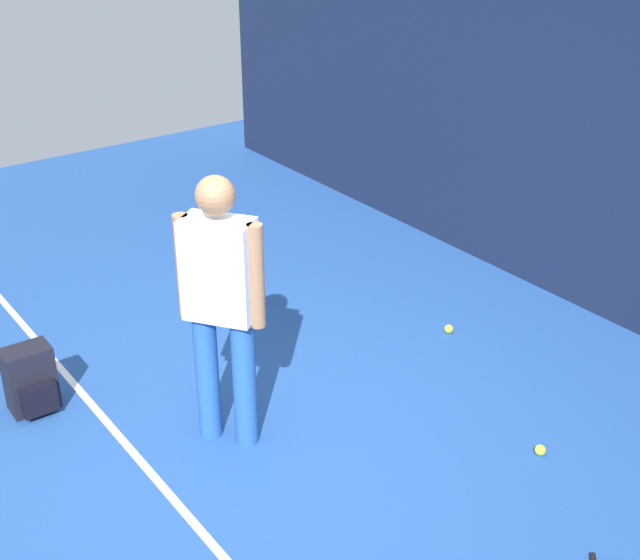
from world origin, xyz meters
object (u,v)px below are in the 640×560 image
object	(u,v)px
tennis_ball_near_player	(449,329)
tennis_ball_by_fence	(540,450)
tennis_player	(221,298)
backpack	(31,381)

from	to	relation	value
tennis_ball_near_player	tennis_ball_by_fence	world-z (taller)	same
tennis_ball_near_player	tennis_ball_by_fence	bearing A→B (deg)	-22.56
tennis_ball_near_player	tennis_player	bearing A→B (deg)	-86.48
tennis_ball_by_fence	tennis_player	bearing A→B (deg)	-131.58
backpack	tennis_player	bearing A→B (deg)	-48.76
tennis_ball_by_fence	backpack	bearing A→B (deg)	-134.90
backpack	tennis_ball_by_fence	xyz separation A→B (m)	(2.25, 2.26, -0.18)
tennis_player	backpack	bearing A→B (deg)	-175.24
tennis_ball_by_fence	tennis_ball_near_player	bearing A→B (deg)	157.44
tennis_ball_near_player	tennis_ball_by_fence	size ratio (longest dim) A/B	1.00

